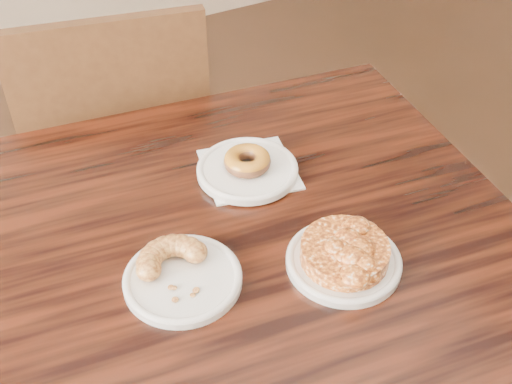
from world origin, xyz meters
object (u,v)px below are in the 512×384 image
apple_fritter (345,249)px  cafe_table (260,371)px  chair_far (119,147)px  cruller_fragment (182,269)px  glazed_donut (247,161)px

apple_fritter → cafe_table: bearing=125.7°
chair_far → cruller_fragment: size_ratio=7.32×
chair_far → apple_fritter: size_ratio=5.07×
cafe_table → glazed_donut: 0.44m
cafe_table → chair_far: chair_far is taller
apple_fritter → cruller_fragment: size_ratio=1.44×
cafe_table → cruller_fragment: bearing=-161.0°
glazed_donut → cruller_fragment: (-0.20, -0.18, -0.00)m
glazed_donut → apple_fritter: size_ratio=0.47×
cruller_fragment → glazed_donut: bearing=41.1°
chair_far → glazed_donut: size_ratio=10.89×
glazed_donut → apple_fritter: bearing=-84.3°
glazed_donut → apple_fritter: 0.26m
cafe_table → chair_far: (-0.02, 0.74, 0.08)m
chair_far → glazed_donut: (0.07, -0.59, 0.33)m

